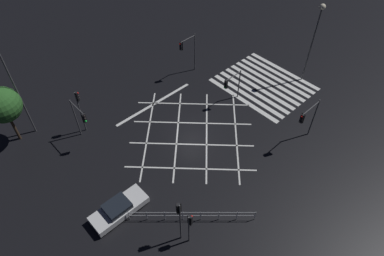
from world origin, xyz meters
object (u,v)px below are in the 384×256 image
object	(u,v)px
traffic_light_nw_main	(179,215)
street_lamp_east	(9,75)
street_lamp_west	(317,26)
street_tree_near	(2,105)
traffic_light_se_cross	(187,48)
traffic_light_median_south	(231,83)
traffic_light_nw_cross	(190,224)
waiting_car	(119,209)
traffic_light_ne_cross	(79,104)
traffic_light_sw_cross	(308,117)
traffic_light_ne_main	(80,117)

from	to	relation	value
traffic_light_nw_main	street_lamp_east	bearing A→B (deg)	9.52
street_lamp_west	street_tree_near	distance (m)	29.46
traffic_light_se_cross	street_tree_near	world-z (taller)	street_tree_near
traffic_light_median_south	traffic_light_nw_cross	bearing A→B (deg)	32.07
street_lamp_west	waiting_car	size ratio (longest dim) A/B	1.93
traffic_light_ne_cross	traffic_light_median_south	size ratio (longest dim) A/B	1.37
traffic_light_sw_cross	waiting_car	size ratio (longest dim) A/B	0.94
traffic_light_nw_cross	traffic_light_nw_main	bearing A→B (deg)	120.18
traffic_light_sw_cross	street_lamp_east	world-z (taller)	street_lamp_east
traffic_light_nw_cross	traffic_light_median_south	bearing A→B (deg)	32.07
traffic_light_ne_cross	traffic_light_ne_main	world-z (taller)	traffic_light_ne_cross
traffic_light_sw_cross	traffic_light_ne_main	size ratio (longest dim) A/B	1.00
traffic_light_nw_cross	traffic_light_se_cross	bearing A→B (deg)	47.95
traffic_light_nw_main	waiting_car	distance (m)	5.69
street_lamp_east	street_tree_near	distance (m)	2.82
traffic_light_nw_cross	traffic_light_ne_main	bearing A→B (deg)	91.51
traffic_light_ne_main	street_lamp_west	world-z (taller)	street_lamp_west
street_tree_near	waiting_car	world-z (taller)	street_tree_near
traffic_light_nw_main	traffic_light_ne_main	xyz separation A→B (m)	(12.77, -0.02, -0.04)
street_lamp_east	traffic_light_ne_cross	bearing A→B (deg)	-130.74
street_lamp_west	traffic_light_se_cross	bearing A→B (deg)	42.30
waiting_car	traffic_light_ne_main	bearing A→B (deg)	75.52
traffic_light_ne_cross	traffic_light_sw_cross	size ratio (longest dim) A/B	1.08
street_tree_near	traffic_light_sw_cross	bearing A→B (deg)	-133.85
traffic_light_nw_main	street_lamp_west	xyz separation A→B (m)	(4.69, -22.12, 3.29)
traffic_light_nw_cross	street_lamp_east	world-z (taller)	street_lamp_east
traffic_light_nw_main	traffic_light_se_cross	world-z (taller)	traffic_light_se_cross
traffic_light_nw_main	street_lamp_east	size ratio (longest dim) A/B	0.46
street_lamp_east	traffic_light_sw_cross	bearing A→B (deg)	-136.13
waiting_car	traffic_light_ne_cross	bearing A→B (deg)	73.44
traffic_light_nw_cross	street_lamp_west	size ratio (longest dim) A/B	0.38
traffic_light_nw_main	traffic_light_ne_cross	size ratio (longest dim) A/B	0.96
traffic_light_ne_cross	waiting_car	xyz separation A→B (m)	(-9.48, 2.82, -2.68)
traffic_light_ne_cross	traffic_light_median_south	xyz separation A→B (m)	(-6.57, -12.71, -0.80)
traffic_light_sw_cross	traffic_light_nw_cross	bearing A→B (deg)	0.57
traffic_light_ne_cross	traffic_light_se_cross	xyz separation A→B (m)	(-0.08, -12.87, 0.05)
traffic_light_sw_cross	traffic_light_median_south	distance (m)	8.12
street_lamp_east	traffic_light_se_cross	bearing A→B (deg)	-101.01
traffic_light_nw_main	traffic_light_ne_main	world-z (taller)	traffic_light_nw_main
traffic_light_nw_main	street_lamp_west	bearing A→B (deg)	-78.04
street_tree_near	waiting_car	bearing A→B (deg)	-169.69
traffic_light_ne_main	street_tree_near	distance (m)	6.43
traffic_light_ne_cross	traffic_light_median_south	distance (m)	14.33
traffic_light_ne_main	traffic_light_nw_main	bearing A→B (deg)	-0.09
street_lamp_east	waiting_car	bearing A→B (deg)	-176.31
traffic_light_median_south	traffic_light_sw_cross	bearing A→B (deg)	95.12
traffic_light_nw_main	traffic_light_ne_cross	xyz separation A→B (m)	(14.12, -0.74, 0.12)
traffic_light_nw_main	traffic_light_ne_cross	bearing A→B (deg)	-3.00
traffic_light_median_south	waiting_car	xyz separation A→B (m)	(-2.91, 15.53, -1.87)
traffic_light_sw_cross	street_tree_near	distance (m)	25.76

